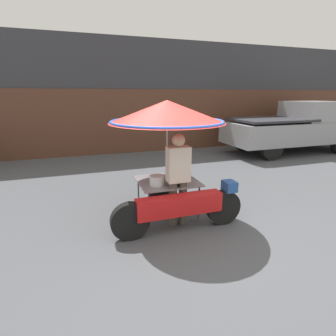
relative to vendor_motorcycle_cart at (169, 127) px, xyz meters
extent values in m
plane|color=#4C4F54|center=(0.24, -0.86, -1.68)|extent=(36.00, 36.00, 0.00)
cube|color=#38383D|center=(0.24, 6.82, 0.43)|extent=(28.00, 2.00, 4.21)
cube|color=#563323|center=(0.24, 5.79, -0.48)|extent=(23.80, 0.06, 2.40)
cylinder|color=black|center=(0.82, -0.57, -1.37)|extent=(0.62, 0.14, 0.62)
cylinder|color=black|center=(-0.83, -0.57, -1.37)|extent=(0.62, 0.14, 0.62)
cube|color=red|center=(-0.01, -0.57, -1.21)|extent=(1.45, 0.24, 0.32)
cube|color=#234C93|center=(0.91, -0.57, -0.99)|extent=(0.20, 0.24, 0.18)
cylinder|color=black|center=(-0.01, 0.36, -1.40)|extent=(0.55, 0.14, 0.55)
cylinder|color=#515156|center=(0.45, -0.35, -1.34)|extent=(0.03, 0.03, 0.67)
cylinder|color=#515156|center=(0.45, 0.48, -1.34)|extent=(0.03, 0.03, 0.67)
cylinder|color=#515156|center=(-0.46, -0.35, -1.34)|extent=(0.03, 0.03, 0.67)
cylinder|color=#515156|center=(-0.46, 0.48, -1.34)|extent=(0.03, 0.03, 0.67)
cube|color=gray|center=(-0.01, 0.06, -1.00)|extent=(1.07, 0.98, 0.02)
cylinder|color=#B2B2B7|center=(-0.01, 0.06, -0.46)|extent=(0.03, 0.03, 1.05)
cone|color=red|center=(-0.01, 0.06, 0.25)|extent=(2.01, 2.01, 0.38)
torus|color=blue|center=(-0.01, 0.06, 0.08)|extent=(1.96, 1.96, 0.05)
cylinder|color=silver|center=(-0.25, -0.11, -0.91)|extent=(0.27, 0.27, 0.16)
cylinder|color=#939399|center=(0.18, -0.08, -0.88)|extent=(0.29, 0.29, 0.21)
cylinder|color=#1E936B|center=(0.29, 0.33, -0.88)|extent=(0.20, 0.20, 0.22)
cylinder|color=#4C473D|center=(-0.03, -0.33, -1.28)|extent=(0.14, 0.14, 0.79)
cylinder|color=#4C473D|center=(0.15, -0.33, -1.28)|extent=(0.14, 0.14, 0.79)
cube|color=beige|center=(0.06, -0.33, -0.59)|extent=(0.38, 0.22, 0.59)
sphere|color=tan|center=(0.06, -0.33, -0.18)|extent=(0.21, 0.21, 0.21)
cylinder|color=black|center=(8.00, 4.66, -1.26)|extent=(0.83, 0.24, 0.83)
cylinder|color=black|center=(4.78, 3.00, -1.26)|extent=(0.83, 0.24, 0.83)
cylinder|color=black|center=(4.78, 4.66, -1.26)|extent=(0.83, 0.24, 0.83)
cube|color=#939399|center=(6.39, 3.83, -0.87)|extent=(5.36, 1.95, 0.79)
cube|color=#939399|center=(7.25, 3.83, -0.10)|extent=(1.82, 1.79, 0.75)
cube|color=#2D2D33|center=(5.32, 3.83, -0.37)|extent=(2.79, 1.87, 0.08)
camera|label=1|loc=(-1.45, -4.26, 0.54)|focal=28.00mm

